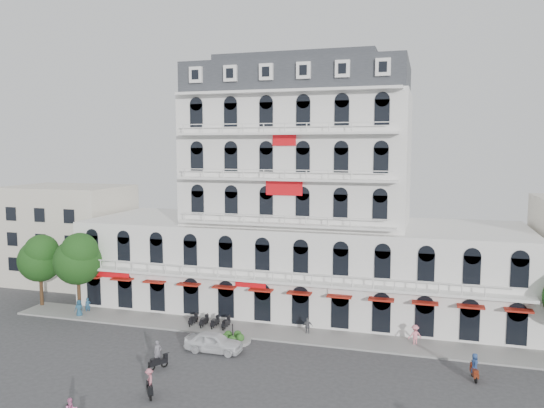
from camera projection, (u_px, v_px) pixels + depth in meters
The scene contains 16 objects.
ground at pixel (242, 374), 39.23m from camera, with size 120.00×120.00×0.00m, color #38383A.
sidewalk at pixel (275, 333), 47.81m from camera, with size 53.00×4.00×0.16m, color gray.
main_building at pixel (299, 213), 55.35m from camera, with size 45.00×15.00×25.80m.
flank_building_west at pixel (69, 234), 66.07m from camera, with size 14.00×10.00×12.00m, color beige.
traffic_island at pixel (233, 339), 45.77m from camera, with size 3.20×3.20×1.60m.
parked_scooter_row at pixel (210, 328), 49.41m from camera, with size 4.40×1.80×1.10m, color black, non-canonical shape.
tree_west_outer at pixel (40, 257), 55.44m from camera, with size 4.50×4.48×7.76m.
tree_west_inner at pixel (78, 257), 53.53m from camera, with size 4.76×4.76×8.25m.
parked_car at pixel (214, 342), 43.51m from camera, with size 1.94×4.83×1.65m, color silver.
rider_west at pixel (158, 356), 40.05m from camera, with size 1.11×1.49×2.24m.
rider_east at pixel (474, 367), 38.21m from camera, with size 0.58×1.70×1.99m.
rider_center at pixel (149, 382), 35.58m from camera, with size 1.15×1.46×1.98m.
pedestrian_left at pixel (79, 308), 52.44m from camera, with size 0.85×0.55×1.73m, color navy.
pedestrian_mid at pixel (308, 326), 47.42m from camera, with size 0.92×0.38×1.57m, color #515258.
pedestrian_right at pixel (415, 335), 44.81m from camera, with size 1.17×0.67×1.81m, color pink.
pedestrian_far at pixel (88, 305), 53.81m from camera, with size 0.55×0.36×1.52m, color navy.
Camera 1 is at (12.72, -35.53, 16.71)m, focal length 35.00 mm.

